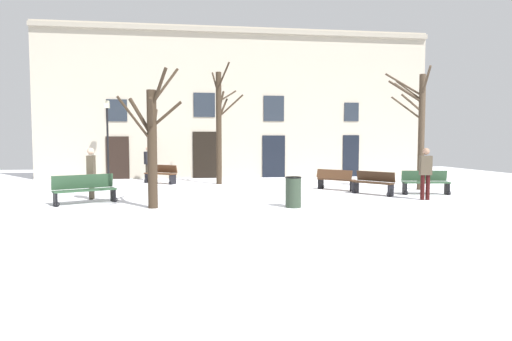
# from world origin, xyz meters

# --- Properties ---
(ground_plane) EXTENTS (34.60, 34.60, 0.00)m
(ground_plane) POSITION_xyz_m (0.00, 0.00, 0.00)
(ground_plane) COLOR white
(building_facade) EXTENTS (21.63, 0.60, 8.25)m
(building_facade) POSITION_xyz_m (-0.01, 8.91, 4.17)
(building_facade) COLOR #BCB29E
(building_facade) RESTS_ON ground
(tree_right_of_center) EXTENTS (1.41, 2.50, 4.95)m
(tree_right_of_center) POSITION_xyz_m (6.81, 1.81, 2.68)
(tree_right_of_center) COLOR #4C3D2D
(tree_right_of_center) RESTS_ON ground
(tree_near_facade) EXTENTS (1.84, 1.86, 4.25)m
(tree_near_facade) POSITION_xyz_m (-3.59, -1.85, 2.01)
(tree_near_facade) COLOR #382B1E
(tree_near_facade) RESTS_ON ground
(tree_foreground) EXTENTS (1.47, 1.80, 5.51)m
(tree_foreground) POSITION_xyz_m (-1.26, 5.25, 2.82)
(tree_foreground) COLOR #382B1E
(tree_foreground) RESTS_ON ground
(streetlamp) EXTENTS (0.30, 0.30, 4.09)m
(streetlamp) POSITION_xyz_m (-6.74, 7.32, 2.49)
(streetlamp) COLOR black
(streetlamp) RESTS_ON ground
(litter_bin) EXTENTS (0.50, 0.50, 0.93)m
(litter_bin) POSITION_xyz_m (0.61, -2.25, 0.47)
(litter_bin) COLOR #2D3D2D
(litter_bin) RESTS_ON ground
(bench_near_lamp) EXTENTS (1.44, 1.49, 0.86)m
(bench_near_lamp) POSITION_xyz_m (3.36, 2.07, 0.44)
(bench_near_lamp) COLOR #51331E
(bench_near_lamp) RESTS_ON ground
(bench_by_litter_bin) EXTENTS (1.78, 0.71, 0.90)m
(bench_by_litter_bin) POSITION_xyz_m (6.26, 0.22, 0.47)
(bench_by_litter_bin) COLOR #2D4C33
(bench_by_litter_bin) RESTS_ON ground
(bench_near_center_tree) EXTENTS (1.64, 1.43, 0.89)m
(bench_near_center_tree) POSITION_xyz_m (-4.03, 5.90, 0.46)
(bench_near_center_tree) COLOR #51331E
(bench_near_center_tree) RESTS_ON ground
(bench_facing_shops) EXTENTS (1.30, 1.53, 0.87)m
(bench_facing_shops) POSITION_xyz_m (4.29, 0.43, 0.46)
(bench_facing_shops) COLOR #3D2819
(bench_facing_shops) RESTS_ON ground
(bench_back_to_back_left) EXTENTS (1.91, 1.34, 0.93)m
(bench_back_to_back_left) POSITION_xyz_m (-5.88, -0.61, 0.47)
(bench_back_to_back_left) COLOR #2D4C33
(bench_back_to_back_left) RESTS_ON ground
(person_by_shop_door) EXTENTS (0.24, 0.39, 1.78)m
(person_by_shop_door) POSITION_xyz_m (-5.92, 0.47, 1.00)
(person_by_shop_door) COLOR #2D271E
(person_by_shop_door) RESTS_ON ground
(person_crossing_plaza) EXTENTS (0.41, 0.27, 1.78)m
(person_crossing_plaza) POSITION_xyz_m (5.44, -1.22, 1.00)
(person_crossing_plaza) COLOR #350F0F
(person_crossing_plaza) RESTS_ON ground
(person_near_bench) EXTENTS (0.43, 0.42, 1.75)m
(person_near_bench) POSITION_xyz_m (-4.82, 7.65, 0.97)
(person_near_bench) COLOR #2D271E
(person_near_bench) RESTS_ON ground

